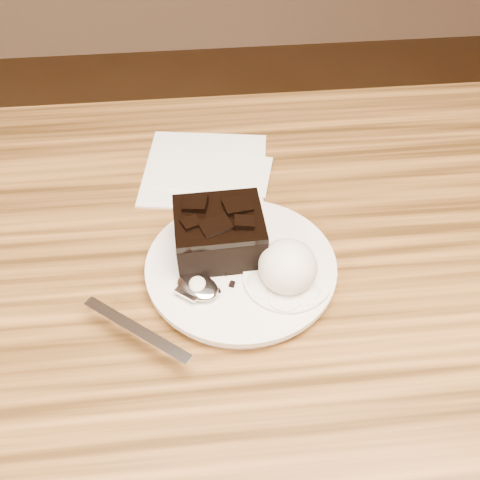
{
  "coord_description": "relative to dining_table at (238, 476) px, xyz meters",
  "views": [
    {
      "loc": [
        -0.03,
        -0.32,
        1.2
      ],
      "look_at": [
        0.01,
        0.07,
        0.79
      ],
      "focal_mm": 42.59,
      "sensor_mm": 36.0,
      "label": 1
    }
  ],
  "objects": [
    {
      "name": "dining_table",
      "position": [
        0.0,
        0.0,
        0.0
      ],
      "size": [
        1.2,
        0.8,
        0.75
      ],
      "primitive_type": null,
      "color": "#3B2610",
      "rests_on": "floor"
    },
    {
      "name": "plate",
      "position": [
        0.01,
        0.06,
        0.38
      ],
      "size": [
        0.19,
        0.19,
        0.02
      ],
      "primitive_type": "cylinder",
      "color": "white",
      "rests_on": "dining_table"
    },
    {
      "name": "napkin",
      "position": [
        -0.02,
        0.23,
        0.38
      ],
      "size": [
        0.17,
        0.17,
        0.01
      ],
      "primitive_type": "cube",
      "rotation": [
        0.0,
        0.0,
        -0.16
      ],
      "color": "white",
      "rests_on": "dining_table"
    },
    {
      "name": "spoon",
      "position": [
        -0.03,
        0.03,
        0.4
      ],
      "size": [
        0.16,
        0.14,
        0.01
      ],
      "primitive_type": null,
      "rotation": [
        0.0,
        0.0,
        0.89
      ],
      "color": "silver",
      "rests_on": "plate"
    },
    {
      "name": "crumb_b",
      "position": [
        -0.02,
        0.02,
        0.39
      ],
      "size": [
        0.01,
        0.01,
        0.0
      ],
      "primitive_type": "cube",
      "rotation": [
        0.0,
        0.0,
        0.29
      ],
      "color": "black",
      "rests_on": "plate"
    },
    {
      "name": "crumb_a",
      "position": [
        -0.0,
        0.03,
        0.39
      ],
      "size": [
        0.01,
        0.01,
        0.0
      ],
      "primitive_type": "cube",
      "rotation": [
        0.0,
        0.0,
        1.19
      ],
      "color": "black",
      "rests_on": "plate"
    },
    {
      "name": "ice_cream_scoop",
      "position": [
        0.05,
        0.03,
        0.41
      ],
      "size": [
        0.06,
        0.06,
        0.05
      ],
      "primitive_type": "ellipsoid",
      "color": "white",
      "rests_on": "plate"
    },
    {
      "name": "crumb_c",
      "position": [
        -0.03,
        0.02,
        0.39
      ],
      "size": [
        0.01,
        0.01,
        0.0
      ],
      "primitive_type": "cube",
      "rotation": [
        0.0,
        0.0,
        0.73
      ],
      "color": "black",
      "rests_on": "plate"
    },
    {
      "name": "crumb_d",
      "position": [
        -0.01,
        0.05,
        0.39
      ],
      "size": [
        0.01,
        0.01,
        0.0
      ],
      "primitive_type": "cube",
      "rotation": [
        0.0,
        0.0,
        0.58
      ],
      "color": "black",
      "rests_on": "plate"
    },
    {
      "name": "melt_puddle",
      "position": [
        0.05,
        0.03,
        0.39
      ],
      "size": [
        0.09,
        0.09,
        0.0
      ],
      "primitive_type": "cylinder",
      "color": "white",
      "rests_on": "plate"
    },
    {
      "name": "brownie",
      "position": [
        -0.01,
        0.08,
        0.41
      ],
      "size": [
        0.09,
        0.08,
        0.04
      ],
      "primitive_type": "cube",
      "rotation": [
        0.0,
        0.0,
        0.03
      ],
      "color": "black",
      "rests_on": "plate"
    }
  ]
}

